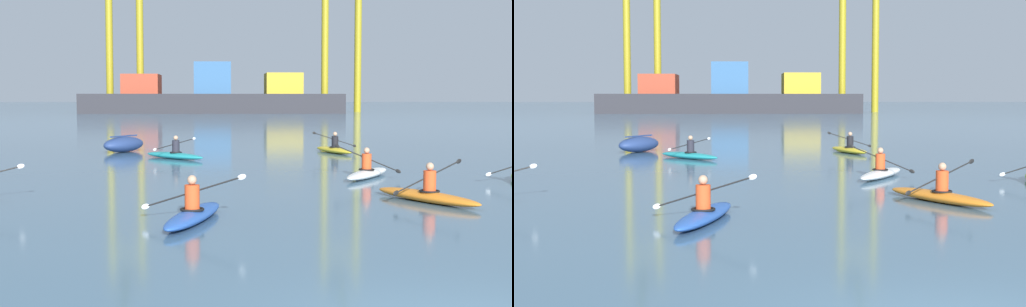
% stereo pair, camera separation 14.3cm
% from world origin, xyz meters
% --- Properties ---
extents(container_barge, '(40.70, 10.96, 7.99)m').
position_xyz_m(container_barge, '(-4.13, 109.59, 2.45)').
color(container_barge, '#28282D').
rests_on(container_barge, ground).
extents(capsized_dinghy, '(2.23, 2.81, 0.76)m').
position_xyz_m(capsized_dinghy, '(-7.17, 26.53, 0.35)').
color(capsized_dinghy, navy).
rests_on(capsized_dinghy, ground).
extents(kayak_teal, '(2.79, 2.86, 0.95)m').
position_xyz_m(kayak_teal, '(-4.62, 22.68, 0.17)').
color(kayak_teal, teal).
rests_on(kayak_teal, ground).
extents(kayak_blue, '(2.15, 3.44, 1.01)m').
position_xyz_m(kayak_blue, '(-3.24, 7.45, 0.17)').
color(kayak_blue, '#2856B2').
rests_on(kayak_blue, ground).
extents(kayak_orange, '(2.12, 3.29, 1.01)m').
position_xyz_m(kayak_orange, '(2.22, 10.04, 0.17)').
color(kayak_orange, orange).
rests_on(kayak_orange, ground).
extents(kayak_white, '(2.20, 3.25, 1.05)m').
position_xyz_m(kayak_white, '(1.83, 15.30, 0.17)').
color(kayak_white, silver).
rests_on(kayak_white, ground).
extents(kayak_yellow, '(2.12, 3.42, 1.00)m').
position_xyz_m(kayak_yellow, '(2.36, 25.55, 0.17)').
color(kayak_yellow, yellow).
rests_on(kayak_yellow, ground).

